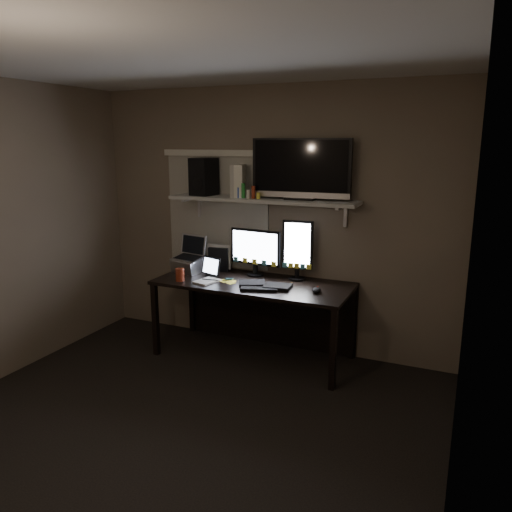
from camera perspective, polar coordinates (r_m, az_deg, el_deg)
The scene contains 21 objects.
floor at distance 3.73m, azimuth -9.87°, elevation -19.47°, with size 3.60×3.60×0.00m, color black.
ceiling at distance 3.20m, azimuth -11.73°, elevation 21.87°, with size 3.60×3.60×0.00m, color silver.
back_wall at distance 4.80m, azimuth 1.48°, elevation 4.11°, with size 3.60×3.60×0.00m, color #695A4B.
right_wall at distance 2.70m, azimuth 22.83°, elevation -4.06°, with size 3.60×3.60×0.00m, color #695A4B.
window_blinds at distance 5.02m, azimuth -4.42°, elevation 5.03°, with size 1.10×0.02×1.10m, color beige.
desk at distance 4.74m, azimuth 0.27°, elevation -4.67°, with size 1.80×0.75×0.73m.
wall_shelf at distance 4.62m, azimuth 0.67°, elevation 6.44°, with size 1.80×0.35×0.03m, color #BBBCB6.
monitor_landscape at distance 4.75m, azimuth -0.07°, elevation 0.43°, with size 0.52×0.05×0.46m, color black.
monitor_portrait at distance 4.61m, azimuth 4.77°, elevation 0.68°, with size 0.28×0.05×0.57m, color black.
keyboard at distance 4.43m, azimuth 1.00°, elevation -3.34°, with size 0.49×0.19×0.03m, color black.
mouse at distance 4.30m, azimuth 6.92°, elevation -3.88°, with size 0.07×0.12×0.04m, color black.
notepad at distance 4.61m, azimuth -5.61°, elevation -2.86°, with size 0.16×0.23×0.01m, color silver.
tablet at distance 4.74m, azimuth -5.11°, elevation -1.26°, with size 0.22×0.09×0.20m, color black.
file_sorter at distance 4.97m, azimuth -4.24°, elevation -0.23°, with size 0.20×0.09×0.26m, color black.
laptop at distance 4.94m, azimuth -7.77°, elevation 0.15°, with size 0.31×0.25×0.35m, color silver.
cup at distance 4.66m, azimuth -8.69°, elevation -2.13°, with size 0.08×0.08×0.12m, color maroon.
sticky_notes at distance 4.55m, azimuth -2.29°, elevation -3.09°, with size 0.29×0.21×0.00m, color #FAEB43, non-canonical shape.
tv at distance 4.49m, azimuth 5.18°, elevation 9.83°, with size 0.89×0.16×0.54m, color black.
game_console at distance 4.72m, azimuth -1.83°, elevation 8.60°, with size 0.08×0.25×0.30m, color silver.
speaker at distance 4.88m, azimuth -5.97°, elevation 9.00°, with size 0.19×0.24×0.36m, color black.
bottles at distance 4.59m, azimuth -1.18°, elevation 7.44°, with size 0.21×0.05×0.14m, color #A50F0C, non-canonical shape.
Camera 1 is at (1.80, -2.59, 1.99)m, focal length 35.00 mm.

